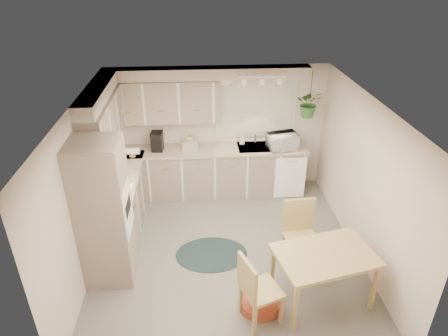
{
  "coord_description": "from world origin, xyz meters",
  "views": [
    {
      "loc": [
        -0.4,
        -4.88,
        4.08
      ],
      "look_at": [
        -0.0,
        0.55,
        1.19
      ],
      "focal_mm": 32.0,
      "sensor_mm": 36.0,
      "label": 1
    }
  ],
  "objects_px": {
    "braided_rug": "(212,254)",
    "pet_bed": "(260,302)",
    "chair_back": "(302,238)",
    "microwave": "(283,140)",
    "chair_left": "(262,289)",
    "dining_table": "(322,277)"
  },
  "relations": [
    {
      "from": "dining_table",
      "to": "chair_left",
      "type": "bearing_deg",
      "value": -163.28
    },
    {
      "from": "chair_back",
      "to": "microwave",
      "type": "xyz_separation_m",
      "value": [
        0.11,
        2.11,
        0.6
      ]
    },
    {
      "from": "chair_left",
      "to": "microwave",
      "type": "bearing_deg",
      "value": 144.3
    },
    {
      "from": "chair_left",
      "to": "pet_bed",
      "type": "relative_size",
      "value": 1.74
    },
    {
      "from": "chair_left",
      "to": "microwave",
      "type": "distance_m",
      "value": 3.19
    },
    {
      "from": "dining_table",
      "to": "chair_left",
      "type": "distance_m",
      "value": 0.88
    },
    {
      "from": "chair_back",
      "to": "pet_bed",
      "type": "bearing_deg",
      "value": 42.05
    },
    {
      "from": "chair_back",
      "to": "braided_rug",
      "type": "xyz_separation_m",
      "value": [
        -1.29,
        0.35,
        -0.51
      ]
    },
    {
      "from": "dining_table",
      "to": "chair_back",
      "type": "distance_m",
      "value": 0.68
    },
    {
      "from": "chair_back",
      "to": "microwave",
      "type": "relative_size",
      "value": 1.95
    },
    {
      "from": "pet_bed",
      "to": "chair_back",
      "type": "bearing_deg",
      "value": 46.2
    },
    {
      "from": "chair_left",
      "to": "chair_back",
      "type": "relative_size",
      "value": 0.95
    },
    {
      "from": "dining_table",
      "to": "microwave",
      "type": "distance_m",
      "value": 2.86
    },
    {
      "from": "chair_left",
      "to": "chair_back",
      "type": "bearing_deg",
      "value": 121.35
    },
    {
      "from": "chair_back",
      "to": "pet_bed",
      "type": "xyz_separation_m",
      "value": [
        -0.7,
        -0.73,
        -0.45
      ]
    },
    {
      "from": "dining_table",
      "to": "microwave",
      "type": "relative_size",
      "value": 2.3
    },
    {
      "from": "microwave",
      "to": "pet_bed",
      "type": "bearing_deg",
      "value": -119.72
    },
    {
      "from": "chair_back",
      "to": "braided_rug",
      "type": "distance_m",
      "value": 1.43
    },
    {
      "from": "chair_left",
      "to": "chair_back",
      "type": "height_order",
      "value": "chair_back"
    },
    {
      "from": "braided_rug",
      "to": "pet_bed",
      "type": "bearing_deg",
      "value": -61.21
    },
    {
      "from": "chair_back",
      "to": "braided_rug",
      "type": "height_order",
      "value": "chair_back"
    },
    {
      "from": "braided_rug",
      "to": "microwave",
      "type": "bearing_deg",
      "value": 51.51
    }
  ]
}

